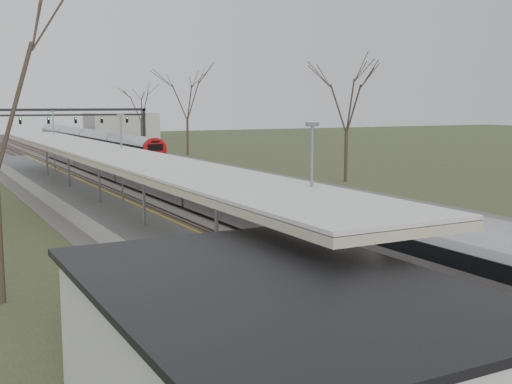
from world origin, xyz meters
TOP-DOWN VIEW (x-y plane):
  - track_bed at (0.26, 55.00)m, footprint 24.00×160.00m
  - platform at (-9.05, 37.50)m, footprint 3.50×69.00m
  - canopy at (-9.05, 32.99)m, footprint 4.10×50.00m
  - station_building at (-12.50, 8.00)m, footprint 6.00×9.00m
  - signal_gantry at (0.29, 84.99)m, footprint 21.00×0.59m
  - tree_east_far at (14.00, 42.00)m, footprint 5.00×5.00m
  - train_near at (-2.50, 41.87)m, footprint 2.62×75.21m
  - train_far at (4.50, 93.06)m, footprint 2.62×60.21m
  - passenger at (-8.72, 5.71)m, footprint 0.53×0.70m

SIDE VIEW (x-z plane):
  - track_bed at x=0.26m, z-range -0.05..0.17m
  - platform at x=-9.05m, z-range 0.00..1.00m
  - train_near at x=-2.50m, z-range -0.05..3.00m
  - train_far at x=4.50m, z-range -0.05..3.00m
  - station_building at x=-12.50m, z-range 0.00..3.20m
  - passenger at x=-8.72m, z-range 1.00..2.71m
  - canopy at x=-9.05m, z-range 2.37..5.48m
  - signal_gantry at x=0.29m, z-range 1.87..7.95m
  - tree_east_far at x=14.00m, z-range 2.14..12.44m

